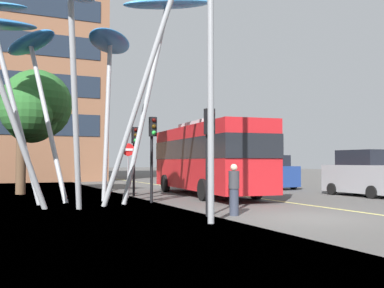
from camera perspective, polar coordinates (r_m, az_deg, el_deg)
The scene contains 13 objects.
ground at distance 13.87m, azimuth 12.39°, elevation -9.43°, with size 120.00×240.00×0.10m.
red_bus at distance 22.74m, azimuth 1.91°, elevation -1.45°, with size 3.52×10.79×3.69m.
leaf_sculpture at distance 18.69m, azimuth -14.50°, elevation 13.94°, with size 11.26×10.20×8.84m.
traffic_light_kerb_near at distance 13.99m, azimuth 2.15°, elevation 0.74°, with size 0.28×0.42×3.34m.
traffic_light_kerb_far at distance 18.76m, azimuth -5.01°, elevation 0.44°, with size 0.28×0.42×3.55m.
traffic_light_island_mid at distance 22.44m, azimuth -7.26°, elevation -0.25°, with size 0.28×0.42×3.40m.
car_parked_mid at distance 23.91m, azimuth 20.92°, elevation -3.61°, with size 1.96×4.24×2.28m.
car_parked_far at distance 28.91m, azimuth 9.84°, elevation -3.61°, with size 1.92×3.91×2.10m.
car_side_street at distance 34.58m, azimuth 3.62°, elevation -3.25°, with size 1.98×3.90×2.35m.
street_lamp at distance 13.08m, azimuth 3.95°, elevation 12.56°, with size 1.79×0.44×7.92m.
tree_pavement_near at distance 25.63m, azimuth -19.21°, elevation 4.38°, with size 3.91×5.57×6.79m.
pedestrian at distance 14.37m, azimuth 5.32°, elevation -5.76°, with size 0.34×0.34×1.63m.
no_entry_sign at distance 21.69m, azimuth -8.05°, elevation -2.18°, with size 0.60×0.12×2.57m.
Camera 1 is at (-8.88, -11.03, 1.70)m, focal length 42.27 mm.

